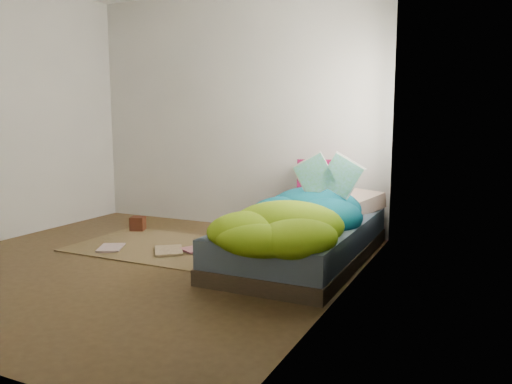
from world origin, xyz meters
TOP-DOWN VIEW (x-y plane):
  - ground at (0.00, 0.00)m, footprint 3.50×3.50m
  - room_walls at (0.01, 0.01)m, footprint 3.54×3.54m
  - bed at (1.22, 0.72)m, footprint 1.00×2.00m
  - duvet at (1.22, 0.50)m, footprint 0.96×1.84m
  - rug at (-0.15, 0.55)m, footprint 1.60×1.10m
  - pillow_floral at (1.38, 1.50)m, footprint 0.76×0.66m
  - pillow_magenta at (1.10, 1.51)m, footprint 0.48×0.29m
  - open_book at (1.38, 0.85)m, footprint 0.49×0.19m
  - wooden_box at (-0.79, 1.01)m, footprint 0.19×0.19m
  - floor_book_a at (-0.59, 0.21)m, footprint 0.32×0.35m
  - floor_book_b at (0.16, 0.61)m, footprint 0.32×0.35m
  - floor_book_c at (-0.05, 0.32)m, footprint 0.40×0.42m

SIDE VIEW (x-z plane):
  - ground at x=0.00m, z-range 0.00..0.00m
  - rug at x=-0.15m, z-range 0.00..0.01m
  - floor_book_a at x=-0.59m, z-range 0.01..0.03m
  - floor_book_c at x=-0.05m, z-range 0.01..0.04m
  - floor_book_b at x=0.16m, z-range 0.01..0.04m
  - wooden_box at x=-0.79m, z-range 0.01..0.16m
  - bed at x=1.22m, z-range 0.00..0.34m
  - pillow_floral at x=1.38m, z-range 0.34..0.48m
  - duvet at x=1.22m, z-range 0.34..0.68m
  - pillow_magenta at x=1.10m, z-range 0.34..0.80m
  - open_book at x=1.38m, z-range 0.68..0.97m
  - room_walls at x=0.01m, z-range 0.32..2.94m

